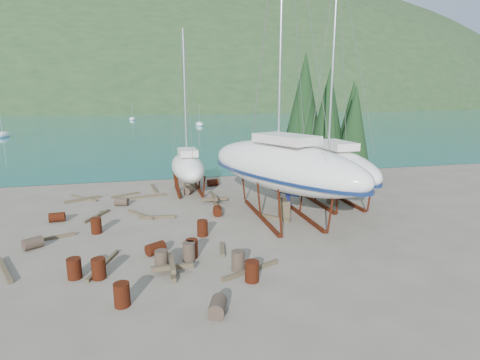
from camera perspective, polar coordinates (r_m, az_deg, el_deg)
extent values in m
plane|color=#625E4E|center=(20.92, -3.58, -8.23)|extent=(600.00, 600.00, 0.00)
plane|color=#1B7489|center=(334.36, -13.54, 10.91)|extent=(700.00, 700.00, 0.00)
ellipsoid|color=#1E371B|center=(339.36, -13.55, 10.93)|extent=(800.00, 360.00, 110.00)
cube|color=beige|center=(216.84, -29.44, 9.50)|extent=(6.00, 5.00, 4.00)
cube|color=#A54C2D|center=(216.79, -29.52, 10.24)|extent=(6.60, 5.60, 1.60)
cube|color=beige|center=(209.99, -18.72, 10.39)|extent=(6.00, 5.00, 4.00)
cube|color=#A54C2D|center=(209.94, -18.77, 11.16)|extent=(6.60, 5.60, 1.60)
cube|color=beige|center=(211.99, -4.89, 11.01)|extent=(6.00, 5.00, 4.00)
cube|color=#A54C2D|center=(211.93, -4.91, 11.77)|extent=(6.60, 5.60, 1.60)
cylinder|color=black|center=(35.70, 12.89, 1.54)|extent=(0.36, 0.36, 1.60)
cone|color=black|center=(35.12, 13.29, 9.57)|extent=(3.60, 3.60, 8.40)
cylinder|color=black|center=(34.72, 16.57, 0.82)|extent=(0.36, 0.36, 1.36)
cone|color=black|center=(34.15, 17.01, 7.82)|extent=(3.06, 3.06, 7.14)
cylinder|color=black|center=(36.83, 9.42, 2.21)|extent=(0.36, 0.36, 1.84)
cone|color=black|center=(36.27, 9.75, 11.18)|extent=(4.14, 4.14, 9.66)
cylinder|color=black|center=(38.00, 16.26, 1.88)|extent=(0.36, 0.36, 1.44)
cone|color=black|center=(37.47, 16.68, 8.66)|extent=(3.24, 3.24, 7.56)
ellipsoid|color=white|center=(83.90, -32.47, 5.77)|extent=(2.00, 5.00, 1.40)
cylinder|color=silver|center=(83.70, -32.70, 7.70)|extent=(0.08, 0.08, 5.00)
ellipsoid|color=white|center=(100.41, -6.23, 8.43)|extent=(2.00, 5.00, 1.40)
cylinder|color=silver|center=(100.26, -6.27, 10.06)|extent=(0.08, 0.08, 5.00)
ellipsoid|color=white|center=(129.54, -16.08, 8.93)|extent=(2.00, 5.00, 1.40)
cylinder|color=silver|center=(129.41, -16.16, 10.18)|extent=(0.08, 0.08, 5.00)
ellipsoid|color=white|center=(23.24, 6.33, 2.10)|extent=(8.58, 13.36, 3.02)
cube|color=#0E1F48|center=(22.87, 6.83, -0.79)|extent=(1.15, 2.24, 1.00)
cube|color=silver|center=(22.39, 7.01, 6.24)|extent=(3.44, 4.38, 0.50)
cylinder|color=silver|center=(24.04, 6.34, 24.92)|extent=(0.14, 0.14, 15.51)
cube|color=#53170E|center=(23.60, 3.13, -5.53)|extent=(0.18, 7.11, 0.20)
cube|color=#53170E|center=(24.47, 9.07, -5.01)|extent=(0.18, 7.11, 0.20)
cube|color=brown|center=(23.27, 6.73, -4.54)|extent=(0.50, 0.80, 1.22)
ellipsoid|color=white|center=(27.26, 13.72, 2.22)|extent=(3.69, 10.76, 2.50)
cube|color=#0E1F48|center=(26.95, 14.14, 0.34)|extent=(0.36, 1.92, 1.00)
cube|color=silver|center=(26.58, 14.41, 5.20)|extent=(1.88, 3.27, 0.50)
cylinder|color=silver|center=(27.49, 14.05, 18.43)|extent=(0.14, 0.14, 12.71)
cube|color=#53170E|center=(27.36, 11.43, -3.22)|extent=(0.18, 5.83, 0.20)
cube|color=#53170E|center=(28.33, 15.39, -2.88)|extent=(0.18, 5.83, 0.20)
cube|color=brown|center=(27.28, 13.99, -2.58)|extent=(0.50, 0.80, 0.94)
ellipsoid|color=white|center=(29.88, -7.99, 1.95)|extent=(2.58, 7.78, 1.99)
cube|color=#0E1F48|center=(29.60, -7.88, 0.78)|extent=(0.28, 1.40, 1.00)
cube|color=silver|center=(29.29, -7.98, 4.21)|extent=(1.38, 2.35, 0.50)
cylinder|color=silver|center=(29.77, -8.41, 13.01)|extent=(0.14, 0.14, 9.28)
cube|color=#53170E|center=(30.20, -9.49, -1.65)|extent=(0.18, 4.25, 0.20)
cube|color=#53170E|center=(30.37, -6.28, -1.48)|extent=(0.18, 4.25, 0.20)
cube|color=brown|center=(29.87, -7.81, -1.47)|extent=(0.50, 0.80, 0.49)
imported|color=#121751|center=(23.29, 7.42, -3.99)|extent=(0.66, 0.72, 1.65)
cylinder|color=#53170E|center=(17.40, -23.94, -12.21)|extent=(0.58, 0.58, 0.88)
cylinder|color=#2D2823|center=(13.74, -3.43, -18.68)|extent=(0.84, 1.02, 0.58)
cylinder|color=#53170E|center=(25.33, -26.10, -5.11)|extent=(0.92, 0.64, 0.58)
cylinder|color=#53170E|center=(14.74, -17.56, -16.31)|extent=(0.58, 0.58, 0.88)
cylinder|color=#53170E|center=(31.93, -4.17, -0.39)|extent=(0.99, 0.77, 0.58)
cylinder|color=#2D2823|center=(17.06, -11.86, -11.86)|extent=(0.58, 0.58, 0.88)
cylinder|color=#53170E|center=(24.05, -3.47, -4.71)|extent=(0.72, 0.96, 0.58)
cylinder|color=#53170E|center=(15.75, 1.83, -13.74)|extent=(0.58, 0.58, 0.88)
cylinder|color=#53170E|center=(22.35, -21.05, -6.51)|extent=(0.58, 0.58, 0.88)
cylinder|color=#2D2823|center=(27.34, -17.60, -3.16)|extent=(1.00, 0.79, 0.58)
cylinder|color=#53170E|center=(18.04, -7.35, -10.29)|extent=(0.58, 0.58, 0.88)
cylinder|color=#2D2823|center=(29.42, -7.86, -1.60)|extent=(0.93, 1.05, 0.58)
cylinder|color=#53170E|center=(18.73, -12.75, -10.12)|extent=(1.05, 0.96, 0.58)
cylinder|color=#53170E|center=(17.01, -20.73, -12.51)|extent=(0.58, 0.58, 0.88)
cylinder|color=#53170E|center=(20.60, -5.75, -7.31)|extent=(0.58, 0.58, 0.88)
cylinder|color=#2D2823|center=(21.54, -29.04, -8.41)|extent=(1.05, 0.97, 0.58)
cylinder|color=#2D2823|center=(17.72, -7.79, -10.75)|extent=(0.58, 0.58, 0.88)
cylinder|color=#2D2823|center=(16.66, -0.30, -12.19)|extent=(0.58, 0.58, 0.88)
cube|color=brown|center=(31.62, -12.98, -1.22)|extent=(0.50, 2.91, 0.14)
cube|color=brown|center=(23.34, 5.49, -5.79)|extent=(1.43, 1.59, 0.19)
cube|color=brown|center=(29.68, -22.85, -2.75)|extent=(2.37, 1.30, 0.19)
cube|color=brown|center=(18.19, -20.10, -12.05)|extent=(1.12, 2.96, 0.15)
cube|color=brown|center=(25.34, -20.88, -5.12)|extent=(0.59, 1.82, 0.17)
cube|color=brown|center=(16.67, 1.68, -13.54)|extent=(2.85, 1.33, 0.16)
cube|color=brown|center=(31.93, -7.52, -0.83)|extent=(1.41, 1.74, 0.19)
cube|color=brown|center=(18.73, -2.72, -10.49)|extent=(0.40, 1.56, 0.17)
cube|color=brown|center=(23.97, -12.53, -5.54)|extent=(2.25, 0.48, 0.19)
cube|color=brown|center=(29.98, -17.04, -2.19)|extent=(2.04, 1.18, 0.15)
cube|color=brown|center=(29.10, -13.82, -2.42)|extent=(2.73, 0.74, 0.16)
cube|color=brown|center=(24.82, -14.95, -5.09)|extent=(1.68, 2.24, 0.15)
cube|color=brown|center=(22.51, -26.49, -7.83)|extent=(2.07, 0.86, 0.17)
cube|color=brown|center=(19.56, -32.27, -11.47)|extent=(1.45, 2.69, 0.18)
cube|color=brown|center=(30.15, -22.72, -2.55)|extent=(2.17, 2.16, 0.15)
cube|color=brown|center=(25.32, -20.96, -5.15)|extent=(1.36, 2.34, 0.16)
cube|color=brown|center=(16.75, -10.26, -13.55)|extent=(0.20, 1.80, 0.20)
cube|color=brown|center=(16.66, -10.28, -12.93)|extent=(1.80, 0.20, 0.20)
cube|color=brown|center=(16.58, -10.31, -12.31)|extent=(0.20, 1.80, 0.20)
cube|color=brown|center=(26.78, -3.96, -3.34)|extent=(0.20, 1.80, 0.20)
cube|color=brown|center=(26.73, -3.97, -2.93)|extent=(1.80, 0.20, 0.20)
cube|color=brown|center=(26.67, -3.97, -2.51)|extent=(0.20, 1.80, 0.20)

